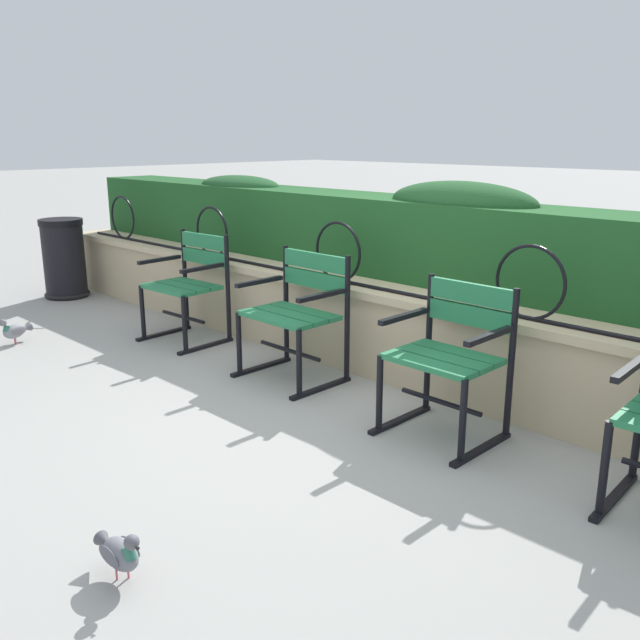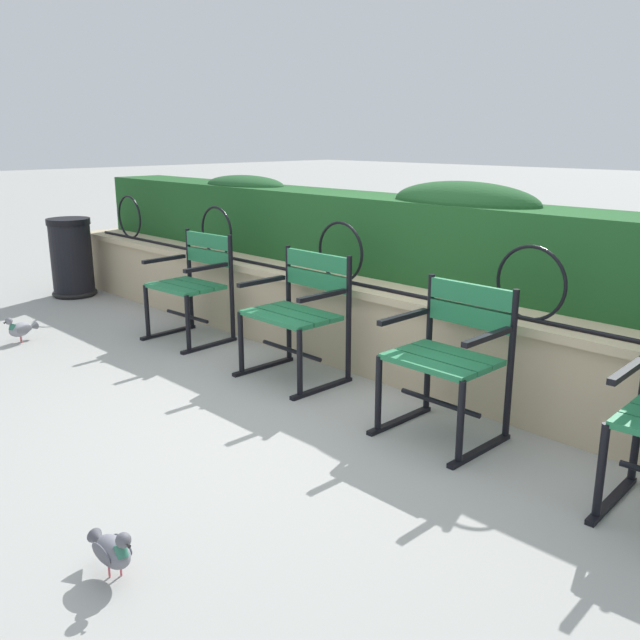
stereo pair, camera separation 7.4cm
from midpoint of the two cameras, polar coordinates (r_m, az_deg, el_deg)
The scene contains 10 objects.
ground_plane at distance 4.01m, azimuth -0.93°, elevation -7.98°, with size 60.00×60.00×0.00m, color #9E9E99.
stone_wall at distance 4.54m, azimuth 7.46°, elevation -1.27°, with size 8.36×0.41×0.59m.
iron_arch_fence at distance 4.64m, azimuth 3.08°, elevation 5.05°, with size 7.80×0.02×0.42m.
hedge_row at distance 4.75m, azimuth 11.27°, elevation 6.71°, with size 8.19×0.54×0.69m.
park_chair_leftmost at distance 5.45m, azimuth -10.13°, elevation 3.10°, with size 0.60×0.55×0.84m.
park_chair_centre_left at distance 4.50m, azimuth -1.26°, elevation 0.84°, with size 0.63×0.52×0.84m.
park_chair_centre_right at distance 3.70m, azimuth 11.36°, elevation -2.80°, with size 0.57×0.52×0.82m.
pigeon_near_chairs at distance 2.73m, azimuth -16.12°, elevation -17.90°, with size 0.29×0.11×0.22m.
pigeon_far_side at distance 5.83m, azimuth -23.37°, elevation -0.66°, with size 0.15×0.29×0.22m.
trash_bin at distance 7.30m, azimuth -19.71°, elevation 4.79°, with size 0.44×0.44×0.78m.
Camera 2 is at (2.71, -2.50, 1.58)m, focal length 38.40 mm.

